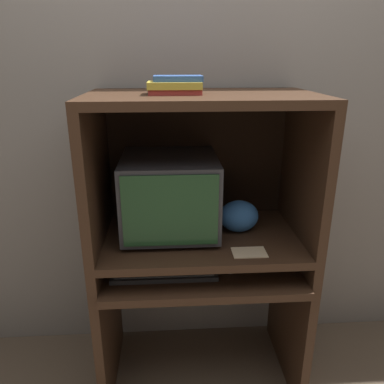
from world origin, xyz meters
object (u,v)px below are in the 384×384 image
(crt_monitor, at_px, (170,194))
(mouse, at_px, (230,270))
(keyboard, at_px, (164,273))
(book_stack, at_px, (176,85))
(snack_bag, at_px, (239,216))

(crt_monitor, xyz_separation_m, mouse, (0.26, -0.17, -0.31))
(keyboard, bearing_deg, mouse, -0.23)
(keyboard, bearing_deg, book_stack, 57.15)
(crt_monitor, height_order, mouse, crt_monitor)
(crt_monitor, bearing_deg, book_stack, -66.45)
(crt_monitor, bearing_deg, mouse, -33.24)
(snack_bag, distance_m, book_stack, 0.67)
(mouse, distance_m, snack_bag, 0.26)
(crt_monitor, xyz_separation_m, book_stack, (0.03, -0.07, 0.49))
(snack_bag, bearing_deg, mouse, -110.77)
(mouse, bearing_deg, crt_monitor, 146.76)
(keyboard, distance_m, mouse, 0.29)
(snack_bag, bearing_deg, book_stack, -168.67)
(crt_monitor, height_order, keyboard, crt_monitor)
(keyboard, height_order, snack_bag, snack_bag)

